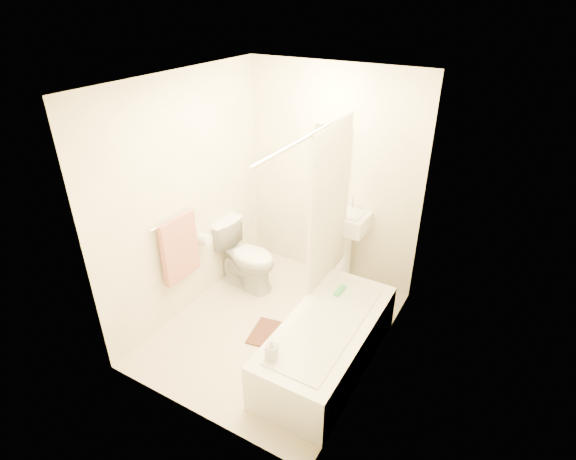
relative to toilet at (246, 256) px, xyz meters
The scene contains 17 objects.
floor 0.92m from the toilet, 35.60° to the right, with size 2.40×2.40×0.00m, color beige.
ceiling 2.19m from the toilet, 35.60° to the right, with size 2.40×2.40×0.00m, color white.
wall_back 1.29m from the toilet, 46.27° to the left, with size 2.00×0.02×2.40m, color beige.
wall_left 1.01m from the toilet, 123.15° to the right, with size 0.02×2.40×2.40m, color beige.
wall_right 1.94m from the toilet, 16.18° to the right, with size 0.02×2.40×2.40m, color beige.
mirror 1.49m from the toilet, 45.45° to the left, with size 0.40×0.03×0.55m, color white.
curtain_rod 1.94m from the toilet, 21.56° to the right, with size 0.03×0.03×1.70m, color silver.
shower_curtain 1.30m from the toilet, ahead, with size 0.04×0.80×1.55m, color silver.
towel_bar 1.07m from the toilet, 110.69° to the right, with size 0.02×0.02×0.60m, color silver.
towel 0.88m from the toilet, 108.62° to the right, with size 0.06×0.45×0.66m, color #CC7266.
toilet_paper 0.55m from the toilet, 124.06° to the right, with size 0.12×0.12×0.11m, color white.
toilet is the anchor object (origin of this frame).
sink 1.10m from the toilet, 31.57° to the left, with size 0.51×0.40×0.99m, color white, non-canonical shape.
bathtub 1.49m from the toilet, 26.40° to the right, with size 0.70×1.61×0.45m, color white, non-canonical shape.
bath_mat 1.04m from the toilet, 37.25° to the right, with size 0.54×0.40×0.02m, color #48231F.
soap_bottle 1.70m from the toilet, 48.27° to the right, with size 0.09×0.09×0.19m, color white.
scrub_brush 1.25m from the toilet, ahead, with size 0.05×0.18×0.04m, color #42B25D.
Camera 1 is at (1.86, -2.97, 3.02)m, focal length 28.00 mm.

